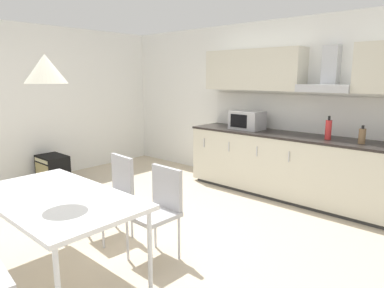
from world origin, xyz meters
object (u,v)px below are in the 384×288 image
(pendant_lamp, at_px, (45,69))
(microwave, at_px, (247,120))
(guitar_amp, at_px, (53,169))
(chair_far_right, at_px, (159,204))
(bottle_red, at_px, (328,129))
(dining_table, at_px, (56,201))
(chair_far_left, at_px, (115,188))
(bottle_brown, at_px, (362,136))

(pendant_lamp, bearing_deg, microwave, 94.33)
(guitar_amp, relative_size, pendant_lamp, 1.62)
(chair_far_right, height_order, guitar_amp, chair_far_right)
(microwave, distance_m, bottle_red, 1.25)
(bottle_red, distance_m, dining_table, 3.33)
(guitar_amp, distance_m, pendant_lamp, 3.37)
(dining_table, bearing_deg, chair_far_right, 66.58)
(microwave, bearing_deg, chair_far_left, -92.46)
(microwave, distance_m, pendant_lamp, 3.28)
(microwave, xyz_separation_m, dining_table, (0.24, -3.19, -0.35))
(microwave, relative_size, dining_table, 0.31)
(microwave, relative_size, chair_far_right, 0.55)
(bottle_brown, xyz_separation_m, dining_table, (-1.42, -3.14, -0.30))
(bottle_red, xyz_separation_m, guitar_amp, (-3.72, -1.88, -0.82))
(dining_table, bearing_deg, bottle_red, 72.27)
(bottle_red, relative_size, chair_far_right, 0.35)
(microwave, distance_m, guitar_amp, 3.24)
(chair_far_left, bearing_deg, microwave, 87.54)
(bottle_brown, relative_size, dining_table, 0.14)
(chair_far_left, distance_m, chair_far_right, 0.70)
(dining_table, relative_size, chair_far_left, 1.79)
(microwave, distance_m, chair_far_left, 2.44)
(bottle_brown, height_order, guitar_amp, bottle_brown)
(bottle_red, relative_size, bottle_brown, 1.37)
(microwave, xyz_separation_m, bottle_brown, (1.66, -0.05, -0.05))
(chair_far_right, distance_m, guitar_amp, 3.12)
(bottle_brown, bearing_deg, microwave, 178.34)
(chair_far_left, distance_m, guitar_amp, 2.43)
(bottle_brown, xyz_separation_m, pendant_lamp, (-1.42, -3.14, 0.76))
(microwave, relative_size, chair_far_left, 0.55)
(bottle_brown, bearing_deg, chair_far_left, -127.08)
(bottle_red, height_order, guitar_amp, bottle_red)
(chair_far_right, distance_m, pendant_lamp, 1.51)
(guitar_amp, bearing_deg, chair_far_left, -10.88)
(bottle_red, xyz_separation_m, pendant_lamp, (-1.01, -3.15, 0.72))
(bottle_brown, distance_m, chair_far_right, 2.60)
(microwave, bearing_deg, guitar_amp, -142.14)
(chair_far_left, xyz_separation_m, guitar_amp, (-2.37, 0.46, -0.31))
(chair_far_right, xyz_separation_m, pendant_lamp, (-0.35, -0.81, 1.23))
(bottle_brown, relative_size, chair_far_right, 0.25)
(bottle_red, bearing_deg, microwave, 178.23)
(microwave, relative_size, guitar_amp, 0.92)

